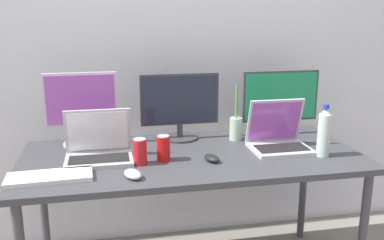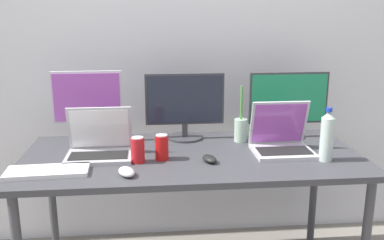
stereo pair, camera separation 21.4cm
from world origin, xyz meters
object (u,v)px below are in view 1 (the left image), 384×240
at_px(mouse_by_laptop, 212,158).
at_px(soda_can_near_keyboard, 140,152).
at_px(mouse_by_keyboard, 133,174).
at_px(laptop_secondary, 278,138).
at_px(soda_can_by_laptop, 163,148).
at_px(bamboo_vase, 236,127).
at_px(monitor_center, 180,105).
at_px(keyboard_main, 49,177).
at_px(monitor_right, 280,101).
at_px(laptop_silver, 99,148).
at_px(water_bottle, 324,133).
at_px(work_desk, 192,165).
at_px(monitor_left, 81,108).

xyz_separation_m(mouse_by_laptop, soda_can_near_keyboard, (-0.34, 0.03, 0.05)).
xyz_separation_m(mouse_by_keyboard, mouse_by_laptop, (0.39, 0.14, -0.00)).
distance_m(laptop_secondary, soda_can_by_laptop, 0.62).
bearing_deg(laptop_secondary, bamboo_vase, 131.19).
height_order(monitor_center, laptop_secondary, monitor_center).
height_order(monitor_center, keyboard_main, monitor_center).
relative_size(monitor_center, monitor_right, 0.97).
bearing_deg(soda_can_near_keyboard, monitor_center, 55.27).
relative_size(monitor_right, mouse_by_keyboard, 4.16).
bearing_deg(keyboard_main, mouse_by_laptop, 3.13).
distance_m(laptop_silver, mouse_by_laptop, 0.56).
bearing_deg(monitor_center, monitor_right, -2.38).
height_order(mouse_by_laptop, soda_can_by_laptop, soda_can_by_laptop).
bearing_deg(soda_can_near_keyboard, monitor_right, 22.27).
bearing_deg(laptop_secondary, monitor_center, 149.46).
height_order(monitor_center, water_bottle, monitor_center).
xyz_separation_m(mouse_by_keyboard, soda_can_by_laptop, (0.16, 0.20, 0.04)).
bearing_deg(soda_can_by_laptop, work_desk, 22.46).
xyz_separation_m(laptop_silver, water_bottle, (1.10, -0.17, 0.07)).
xyz_separation_m(work_desk, laptop_secondary, (0.46, -0.00, 0.12)).
bearing_deg(mouse_by_keyboard, monitor_left, 91.14).
distance_m(laptop_silver, bamboo_vase, 0.78).
distance_m(keyboard_main, bamboo_vase, 1.05).
relative_size(monitor_right, laptop_secondary, 1.51).
bearing_deg(soda_can_by_laptop, monitor_left, 139.26).
distance_m(soda_can_near_keyboard, soda_can_by_laptop, 0.12).
distance_m(monitor_center, laptop_secondary, 0.57).
bearing_deg(laptop_secondary, laptop_silver, 178.99).
relative_size(monitor_center, keyboard_main, 1.22).
bearing_deg(laptop_silver, mouse_by_keyboard, -61.94).
height_order(monitor_left, soda_can_by_laptop, monitor_left).
distance_m(mouse_by_laptop, soda_can_by_laptop, 0.24).
relative_size(laptop_silver, soda_can_by_laptop, 2.56).
bearing_deg(monitor_center, monitor_left, -179.80).
bearing_deg(monitor_center, water_bottle, -33.66).
height_order(monitor_right, soda_can_near_keyboard, monitor_right).
bearing_deg(monitor_center, work_desk, -87.18).
height_order(laptop_silver, soda_can_by_laptop, laptop_silver).
height_order(work_desk, monitor_right, monitor_right).
distance_m(laptop_silver, mouse_by_keyboard, 0.31).
relative_size(work_desk, monitor_left, 4.34).
xyz_separation_m(monitor_left, monitor_center, (0.54, 0.00, -0.01)).
distance_m(water_bottle, soda_can_near_keyboard, 0.92).
bearing_deg(monitor_center, soda_can_near_keyboard, -124.73).
distance_m(laptop_silver, laptop_secondary, 0.93).
relative_size(keyboard_main, soda_can_near_keyboard, 2.89).
relative_size(work_desk, monitor_right, 3.78).
distance_m(monitor_center, keyboard_main, 0.84).
xyz_separation_m(monitor_center, mouse_by_laptop, (0.09, -0.40, -0.18)).
bearing_deg(bamboo_vase, mouse_by_keyboard, -143.21).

